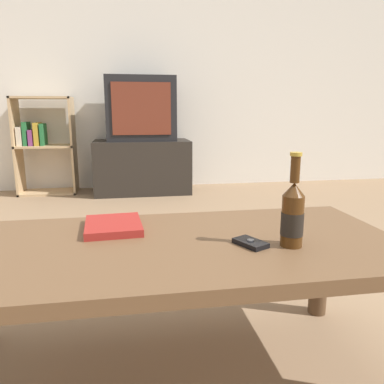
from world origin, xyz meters
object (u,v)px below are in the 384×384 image
(television, at_px, (141,109))
(bookshelf, at_px, (42,143))
(beer_bottle, at_px, (293,214))
(cell_phone, at_px, (250,243))
(table_book, at_px, (113,226))
(tv_stand, at_px, (142,167))

(television, xyz_separation_m, bookshelf, (-0.96, 0.11, -0.32))
(beer_bottle, xyz_separation_m, cell_phone, (-0.11, 0.02, -0.09))
(cell_phone, xyz_separation_m, table_book, (-0.39, 0.22, 0.00))
(bookshelf, bearing_deg, tv_stand, -6.31)
(television, bearing_deg, table_book, -94.21)
(bookshelf, relative_size, table_book, 4.25)
(beer_bottle, bearing_deg, tv_stand, 96.38)
(television, relative_size, beer_bottle, 2.47)
(television, distance_m, table_book, 2.58)
(television, relative_size, bookshelf, 0.70)
(tv_stand, height_order, cell_phone, tv_stand)
(bookshelf, distance_m, table_book, 2.77)
(tv_stand, height_order, beer_bottle, beer_bottle)
(bookshelf, relative_size, beer_bottle, 3.53)
(beer_bottle, bearing_deg, cell_phone, 168.57)
(beer_bottle, bearing_deg, television, 96.39)
(beer_bottle, distance_m, table_book, 0.56)
(tv_stand, bearing_deg, table_book, -94.21)
(tv_stand, xyz_separation_m, bookshelf, (-0.96, 0.11, 0.24))
(tv_stand, relative_size, table_book, 4.23)
(television, xyz_separation_m, table_book, (-0.19, -2.55, -0.38))
(cell_phone, bearing_deg, bookshelf, 85.16)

